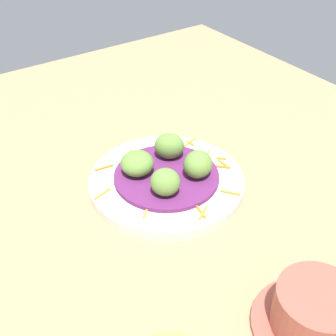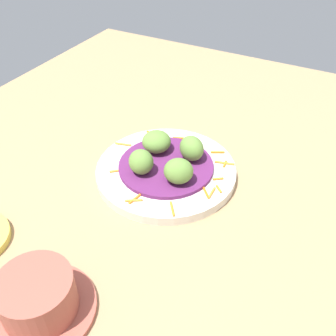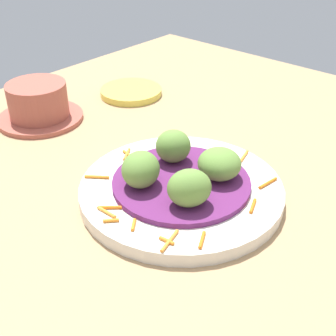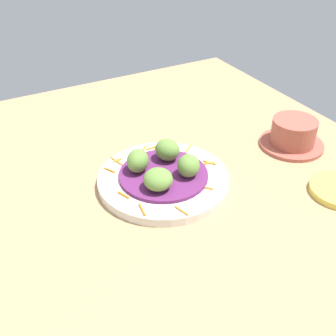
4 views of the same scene
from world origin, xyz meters
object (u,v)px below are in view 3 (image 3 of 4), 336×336
main_plate (180,191)px  guac_scoop_left (189,188)px  terracotta_bowl (38,104)px  guac_scoop_center (219,164)px  guac_scoop_right (173,146)px  guac_scoop_back (141,169)px  side_plate_small (131,92)px

main_plate → guac_scoop_left: size_ratio=5.03×
guac_scoop_left → terracotta_bowl: guac_scoop_left is taller
guac_scoop_left → guac_scoop_center: guac_scoop_left is taller
guac_scoop_center → terracotta_bowl: terracotta_bowl is taller
guac_scoop_left → guac_scoop_right: size_ratio=1.10×
guac_scoop_back → guac_scoop_left: bearing=96.5°
guac_scoop_back → terracotta_bowl: size_ratio=0.36×
guac_scoop_back → side_plate_small: bearing=-132.4°
guac_scoop_left → guac_scoop_center: size_ratio=0.94×
guac_scoop_center → guac_scoop_back: 10.02cm
main_plate → guac_scoop_back: guac_scoop_back is taller
guac_scoop_center → side_plate_small: 35.47cm
guac_scoop_right → terracotta_bowl: 28.64cm
guac_scoop_center → side_plate_small: bearing=-116.0°
main_plate → guac_scoop_center: (-3.92, 3.12, 3.59)cm
main_plate → guac_scoop_left: (3.12, 3.92, 3.90)cm
guac_scoop_left → side_plate_small: bearing=-124.7°
guac_scoop_center → guac_scoop_back: guac_scoop_back is taller
main_plate → terracotta_bowl: 32.55cm
guac_scoop_left → terracotta_bowl: (-4.58, -36.37, -1.86)cm
guac_scoop_left → terracotta_bowl: size_ratio=0.36×
side_plate_small → guac_scoop_back: bearing=47.6°
main_plate → guac_scoop_center: 6.16cm
main_plate → side_plate_small: bearing=-124.1°
main_plate → side_plate_small: (-19.37, -28.58, -0.28)cm
guac_scoop_center → main_plate: bearing=-38.5°
guac_scoop_center → terracotta_bowl: 35.69cm
guac_scoop_left → main_plate: bearing=-128.5°
guac_scoop_left → side_plate_small: 39.74cm
guac_scoop_left → guac_scoop_right: bearing=-128.5°
guac_scoop_right → terracotta_bowl: (1.66, -28.54, -1.83)cm
guac_scoop_left → guac_scoop_back: size_ratio=1.01×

